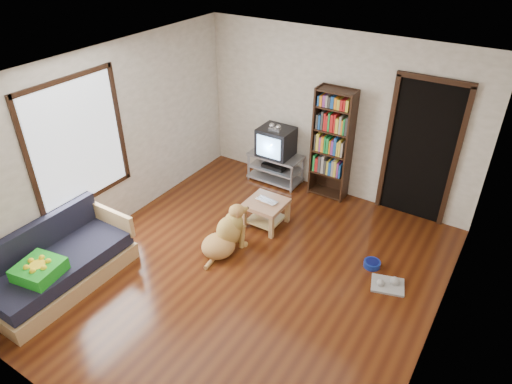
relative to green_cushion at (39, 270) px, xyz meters
The scene contains 18 objects.
ground 2.49m from the green_cushion, 44.08° to the left, with size 5.00×5.00×0.00m, color #50240D.
ceiling 3.22m from the green_cushion, 44.08° to the left, with size 5.00×5.00×0.00m, color white.
wall_back 4.62m from the green_cushion, 67.35° to the left, with size 4.50×4.50×0.00m, color silver.
wall_front 2.09m from the green_cushion, 24.72° to the right, with size 4.50×4.50×0.00m, color silver.
wall_left 1.94m from the green_cushion, 106.44° to the left, with size 5.00×5.00×0.00m, color silver.
wall_right 4.42m from the green_cushion, 22.96° to the left, with size 5.00×5.00×0.00m, color silver.
green_cushion is the anchor object (origin of this frame).
laptop 3.05m from the green_cushion, 62.95° to the left, with size 0.32×0.21×0.03m, color silver.
dog_bowl 4.10m from the green_cushion, 41.24° to the left, with size 0.22×0.22×0.08m, color navy.
grey_rag 4.19m from the green_cushion, 35.92° to the left, with size 0.40×0.32×0.03m, color #A3A3A3.
window 1.63m from the green_cushion, 112.06° to the left, with size 0.03×1.46×1.70m.
doorway 5.24m from the green_cushion, 53.40° to the left, with size 1.03×0.05×2.19m.
tv_stand 4.04m from the green_cushion, 77.84° to the left, with size 0.90×0.45×0.50m.
crt_tv 4.06m from the green_cushion, 77.90° to the left, with size 0.55×0.52×0.58m.
bookshelf 4.45m from the green_cushion, 65.97° to the left, with size 0.60×0.30×1.80m.
sofa 0.41m from the green_cushion, 111.56° to the left, with size 0.80×1.80×0.80m.
coffee_table 3.09m from the green_cushion, 63.20° to the left, with size 0.55×0.55×0.40m.
dog 2.31m from the green_cushion, 57.13° to the left, with size 0.58×0.85×0.70m.
Camera 1 is at (2.49, -3.71, 4.03)m, focal length 32.00 mm.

